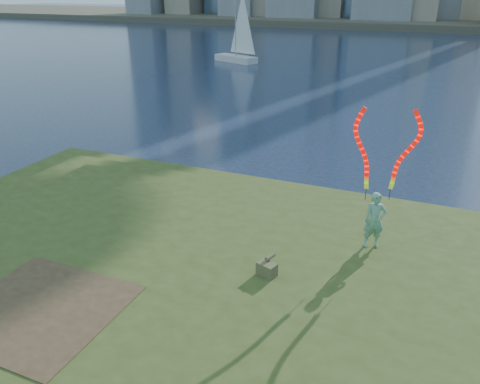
% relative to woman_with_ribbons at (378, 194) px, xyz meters
% --- Properties ---
extents(ground, '(320.00, 320.00, 0.00)m').
position_rel_woman_with_ribbons_xyz_m(ground, '(-3.68, -2.10, -2.25)').
color(ground, '#1B2843').
rests_on(ground, ground).
extents(grassy_knoll, '(20.00, 18.00, 0.80)m').
position_rel_woman_with_ribbons_xyz_m(grassy_knoll, '(-3.68, -4.39, -1.91)').
color(grassy_knoll, '#3A4A1A').
rests_on(grassy_knoll, ground).
extents(dirt_patch, '(3.20, 3.00, 0.02)m').
position_rel_woman_with_ribbons_xyz_m(dirt_patch, '(-5.88, -5.30, -1.44)').
color(dirt_patch, '#47331E').
rests_on(dirt_patch, grassy_knoll).
extents(far_shore, '(320.00, 40.00, 1.20)m').
position_rel_woman_with_ribbons_xyz_m(far_shore, '(-3.68, 92.90, -1.65)').
color(far_shore, '#484335').
rests_on(far_shore, ground).
extents(woman_with_ribbons, '(1.85, 0.78, 3.87)m').
position_rel_woman_with_ribbons_xyz_m(woman_with_ribbons, '(0.00, 0.00, 0.00)').
color(woman_with_ribbons, '#106E3A').
rests_on(woman_with_ribbons, grassy_knoll).
extents(canvas_bag, '(0.50, 0.56, 0.41)m').
position_rel_woman_with_ribbons_xyz_m(canvas_bag, '(-2.01, -2.29, -1.28)').
color(canvas_bag, brown).
rests_on(canvas_bag, grassy_knoll).
extents(sailboat, '(4.85, 3.12, 7.46)m').
position_rel_woman_with_ribbons_xyz_m(sailboat, '(-17.68, 32.45, -0.97)').
color(sailboat, silver).
rests_on(sailboat, ground).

